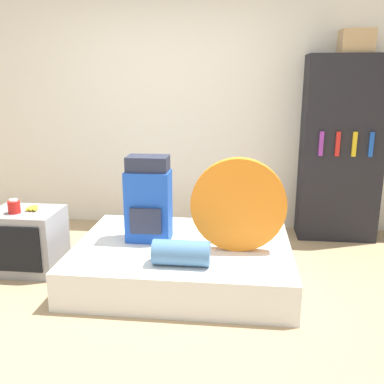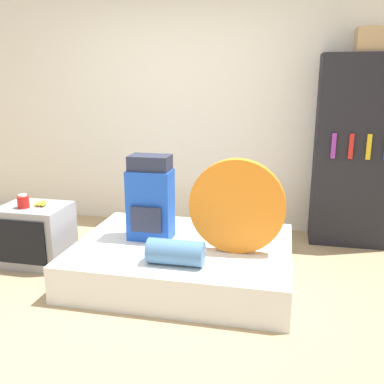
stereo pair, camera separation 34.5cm
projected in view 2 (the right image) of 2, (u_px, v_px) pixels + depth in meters
ground_plane at (136, 304)px, 3.22m from camera, size 16.00×16.00×0.00m
wall_back at (191, 111)px, 4.71m from camera, size 8.00×0.05×2.60m
bed at (183, 260)px, 3.62m from camera, size 1.78×1.37×0.30m
backpack at (150, 199)px, 3.62m from camera, size 0.37×0.27×0.72m
tent_bag at (237, 206)px, 3.32m from camera, size 0.75×0.09×0.75m
sleeping_roll at (176, 252)px, 3.16m from camera, size 0.42×0.19×0.19m
television at (36, 235)px, 3.87m from camera, size 0.58×0.48×0.54m
canister at (23, 202)px, 3.74m from camera, size 0.10×0.10×0.12m
banana_bunch at (42, 203)px, 3.82m from camera, size 0.12×0.14×0.04m
bookshelf at (356, 152)px, 4.21m from camera, size 0.79×0.39×1.87m
cardboard_box at (373, 40)px, 3.92m from camera, size 0.30×0.26×0.22m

